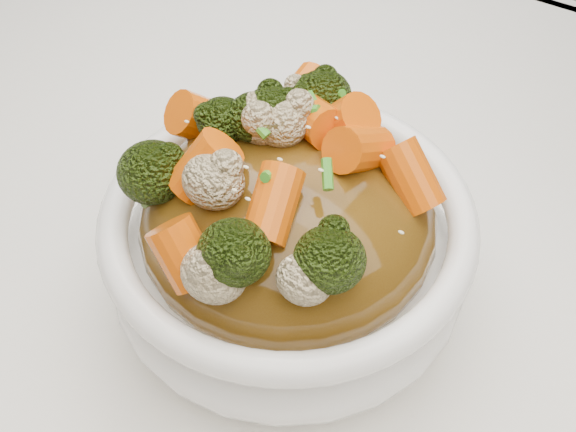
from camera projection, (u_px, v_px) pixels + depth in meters
The scene contains 8 objects.
tablecloth at pixel (327, 286), 0.45m from camera, with size 1.20×0.80×0.04m, color white.
bowl at pixel (288, 252), 0.39m from camera, with size 0.20×0.20×0.08m, color white, non-canonical shape.
sauce_base at pixel (288, 219), 0.37m from camera, with size 0.16×0.16×0.09m, color #55380E.
carrots at pixel (288, 138), 0.32m from camera, with size 0.16×0.16×0.05m, color #E55C07, non-canonical shape.
broccoli at pixel (288, 140), 0.33m from camera, with size 0.16×0.16×0.04m, color black, non-canonical shape.
cauliflower at pixel (288, 143), 0.33m from camera, with size 0.16×0.16×0.03m, color beige, non-canonical shape.
scallions at pixel (288, 137), 0.32m from camera, with size 0.12×0.12×0.02m, color #3A9121, non-canonical shape.
sesame_seeds at pixel (288, 137), 0.32m from camera, with size 0.15×0.15×0.01m, color beige, non-canonical shape.
Camera 1 is at (0.13, -0.24, 1.09)m, focal length 42.00 mm.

